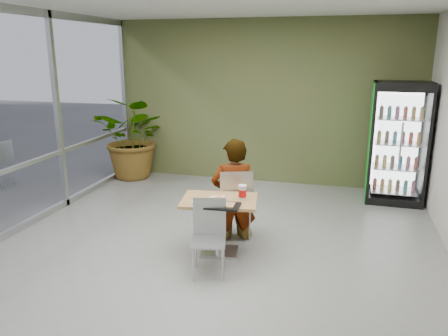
% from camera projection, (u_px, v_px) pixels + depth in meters
% --- Properties ---
extents(ground, '(7.00, 7.00, 0.00)m').
position_uv_depth(ground, '(213.00, 254.00, 5.72)').
color(ground, gray).
rests_on(ground, ground).
extents(room_envelope, '(6.00, 7.00, 3.20)m').
position_uv_depth(room_envelope, '(212.00, 134.00, 5.31)').
color(room_envelope, beige).
rests_on(room_envelope, ground).
extents(storefront_frame, '(0.10, 7.00, 3.20)m').
position_uv_depth(storefront_frame, '(6.00, 124.00, 6.06)').
color(storefront_frame, '#AAADAF').
rests_on(storefront_frame, ground).
extents(dining_table, '(1.04, 0.80, 0.75)m').
position_uv_depth(dining_table, '(219.00, 215.00, 5.63)').
color(dining_table, '#B9804F').
rests_on(dining_table, ground).
extents(chair_far, '(0.58, 0.58, 1.01)m').
position_uv_depth(chair_far, '(235.00, 199.00, 6.07)').
color(chair_far, '#AAADAF').
rests_on(chair_far, ground).
extents(chair_near, '(0.48, 0.48, 0.89)m').
position_uv_depth(chair_near, '(209.00, 230.00, 5.17)').
color(chair_near, '#AAADAF').
rests_on(chair_near, ground).
extents(seated_woman, '(0.74, 0.61, 1.73)m').
position_uv_depth(seated_woman, '(234.00, 199.00, 6.13)').
color(seated_woman, black).
rests_on(seated_woman, ground).
extents(pizza_plate, '(0.32, 0.25, 0.03)m').
position_uv_depth(pizza_plate, '(218.00, 198.00, 5.56)').
color(pizza_plate, silver).
rests_on(pizza_plate, dining_table).
extents(soda_cup, '(0.11, 0.11, 0.19)m').
position_uv_depth(soda_cup, '(242.00, 193.00, 5.54)').
color(soda_cup, silver).
rests_on(soda_cup, dining_table).
extents(napkin_stack, '(0.19, 0.19, 0.02)m').
position_uv_depth(napkin_stack, '(198.00, 202.00, 5.44)').
color(napkin_stack, silver).
rests_on(napkin_stack, dining_table).
extents(cafeteria_tray, '(0.43, 0.33, 0.02)m').
position_uv_depth(cafeteria_tray, '(223.00, 206.00, 5.29)').
color(cafeteria_tray, black).
rests_on(cafeteria_tray, dining_table).
extents(beverage_fridge, '(0.97, 0.75, 2.09)m').
position_uv_depth(beverage_fridge, '(398.00, 143.00, 7.52)').
color(beverage_fridge, black).
rests_on(beverage_fridge, ground).
extents(potted_plant, '(1.70, 1.52, 1.70)m').
position_uv_depth(potted_plant, '(135.00, 138.00, 9.02)').
color(potted_plant, '#336A2A').
rests_on(potted_plant, ground).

